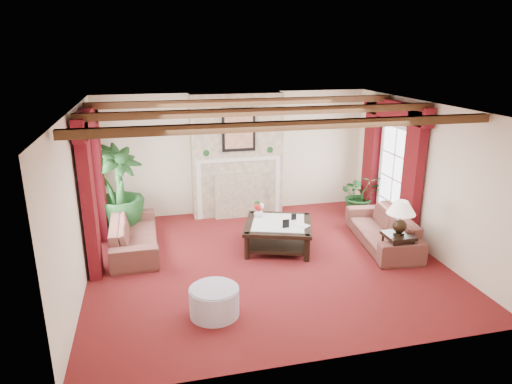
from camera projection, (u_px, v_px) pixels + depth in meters
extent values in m
plane|color=#4A0D11|center=(266.00, 261.00, 8.07)|extent=(6.00, 6.00, 0.00)
plane|color=white|center=(267.00, 108.00, 7.26)|extent=(6.00, 6.00, 0.00)
cube|color=beige|center=(235.00, 153.00, 10.21)|extent=(6.00, 0.02, 2.70)
cube|color=beige|center=(77.00, 202.00, 7.00)|extent=(0.02, 5.50, 2.70)
cube|color=beige|center=(425.00, 177.00, 8.33)|extent=(0.02, 5.50, 2.70)
imported|color=#3D101D|center=(134.00, 229.00, 8.44)|extent=(2.11, 0.67, 0.82)
imported|color=#3D101D|center=(383.00, 224.00, 8.67)|extent=(2.26, 1.15, 0.82)
imported|color=black|center=(120.00, 209.00, 9.20)|extent=(2.79, 2.80, 1.01)
imported|color=black|center=(360.00, 200.00, 10.15)|extent=(1.28, 1.34, 0.77)
cylinder|color=#A49BB0|center=(214.00, 302.00, 6.41)|extent=(0.70, 0.70, 0.41)
imported|color=silver|center=(259.00, 213.00, 8.73)|extent=(0.27, 0.27, 0.18)
imported|color=black|center=(298.00, 221.00, 8.22)|extent=(0.22, 0.20, 0.27)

